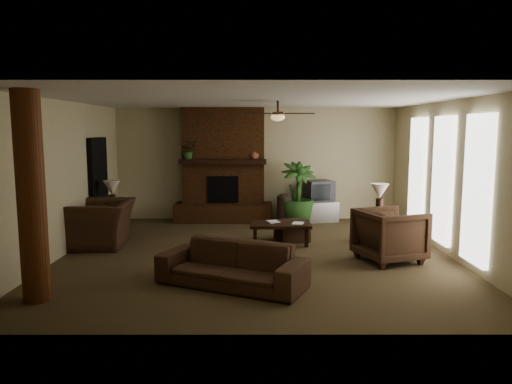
{
  "coord_description": "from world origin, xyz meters",
  "views": [
    {
      "loc": [
        -0.01,
        -8.63,
        2.3
      ],
      "look_at": [
        0.0,
        0.4,
        1.1
      ],
      "focal_mm": 33.74,
      "sensor_mm": 36.0,
      "label": 1
    }
  ],
  "objects_px": {
    "coffee_table": "(280,226)",
    "lamp_left": "(112,190)",
    "side_table_right": "(376,229)",
    "armchair_right": "(390,233)",
    "sofa": "(232,257)",
    "log_column": "(31,197)",
    "tv_stand": "(319,211)",
    "floor_plant": "(297,207)",
    "floor_vase": "(284,207)",
    "lamp_right": "(380,194)",
    "side_table_left": "(114,224)",
    "armchair_left": "(100,216)",
    "ottoman": "(292,231)"
  },
  "relations": [
    {
      "from": "lamp_left",
      "to": "sofa",
      "type": "bearing_deg",
      "value": -50.51
    },
    {
      "from": "armchair_left",
      "to": "lamp_left",
      "type": "xyz_separation_m",
      "value": [
        0.01,
        0.82,
        0.41
      ]
    },
    {
      "from": "floor_vase",
      "to": "lamp_right",
      "type": "distance_m",
      "value": 2.59
    },
    {
      "from": "floor_vase",
      "to": "side_table_left",
      "type": "distance_m",
      "value": 3.9
    },
    {
      "from": "log_column",
      "to": "side_table_left",
      "type": "xyz_separation_m",
      "value": [
        -0.08,
        3.84,
        -1.12
      ]
    },
    {
      "from": "armchair_right",
      "to": "lamp_left",
      "type": "distance_m",
      "value": 5.75
    },
    {
      "from": "log_column",
      "to": "lamp_left",
      "type": "distance_m",
      "value": 3.92
    },
    {
      "from": "tv_stand",
      "to": "side_table_left",
      "type": "height_order",
      "value": "side_table_left"
    },
    {
      "from": "log_column",
      "to": "coffee_table",
      "type": "bearing_deg",
      "value": 42.72
    },
    {
      "from": "side_table_left",
      "to": "ottoman",
      "type": "bearing_deg",
      "value": -5.22
    },
    {
      "from": "tv_stand",
      "to": "side_table_right",
      "type": "bearing_deg",
      "value": -83.16
    },
    {
      "from": "armchair_right",
      "to": "tv_stand",
      "type": "distance_m",
      "value": 3.71
    },
    {
      "from": "floor_vase",
      "to": "side_table_right",
      "type": "distance_m",
      "value": 2.49
    },
    {
      "from": "armchair_left",
      "to": "coffee_table",
      "type": "xyz_separation_m",
      "value": [
        3.55,
        0.1,
        -0.22
      ]
    },
    {
      "from": "armchair_left",
      "to": "lamp_right",
      "type": "bearing_deg",
      "value": 88.77
    },
    {
      "from": "armchair_left",
      "to": "lamp_right",
      "type": "height_order",
      "value": "lamp_right"
    },
    {
      "from": "armchair_left",
      "to": "tv_stand",
      "type": "distance_m",
      "value": 5.28
    },
    {
      "from": "armchair_left",
      "to": "armchair_right",
      "type": "bearing_deg",
      "value": 74.29
    },
    {
      "from": "tv_stand",
      "to": "floor_vase",
      "type": "bearing_deg",
      "value": -166.49
    },
    {
      "from": "sofa",
      "to": "coffee_table",
      "type": "relative_size",
      "value": 1.81
    },
    {
      "from": "log_column",
      "to": "ottoman",
      "type": "xyz_separation_m",
      "value": [
        3.69,
        3.49,
        -1.2
      ]
    },
    {
      "from": "coffee_table",
      "to": "lamp_left",
      "type": "bearing_deg",
      "value": 168.46
    },
    {
      "from": "tv_stand",
      "to": "coffee_table",
      "type": "bearing_deg",
      "value": -128.99
    },
    {
      "from": "side_table_left",
      "to": "lamp_right",
      "type": "xyz_separation_m",
      "value": [
        5.51,
        -0.53,
        0.73
      ]
    },
    {
      "from": "armchair_left",
      "to": "floor_vase",
      "type": "distance_m",
      "value": 4.24
    },
    {
      "from": "armchair_right",
      "to": "side_table_left",
      "type": "distance_m",
      "value": 5.69
    },
    {
      "from": "armchair_right",
      "to": "side_table_right",
      "type": "relative_size",
      "value": 1.84
    },
    {
      "from": "side_table_left",
      "to": "lamp_right",
      "type": "height_order",
      "value": "lamp_right"
    },
    {
      "from": "armchair_left",
      "to": "lamp_right",
      "type": "xyz_separation_m",
      "value": [
        5.55,
        0.24,
        0.41
      ]
    },
    {
      "from": "armchair_left",
      "to": "floor_vase",
      "type": "xyz_separation_m",
      "value": [
        3.74,
        2.0,
        -0.16
      ]
    },
    {
      "from": "armchair_left",
      "to": "tv_stand",
      "type": "xyz_separation_m",
      "value": [
        4.65,
        2.48,
        -0.34
      ]
    },
    {
      "from": "floor_plant",
      "to": "side_table_right",
      "type": "bearing_deg",
      "value": -50.8
    },
    {
      "from": "log_column",
      "to": "sofa",
      "type": "xyz_separation_m",
      "value": [
        2.6,
        0.61,
        -0.98
      ]
    },
    {
      "from": "armchair_left",
      "to": "tv_stand",
      "type": "height_order",
      "value": "armchair_left"
    },
    {
      "from": "lamp_right",
      "to": "armchair_left",
      "type": "bearing_deg",
      "value": -177.53
    },
    {
      "from": "sofa",
      "to": "tv_stand",
      "type": "bearing_deg",
      "value": 93.49
    },
    {
      "from": "floor_vase",
      "to": "lamp_right",
      "type": "relative_size",
      "value": 1.18
    },
    {
      "from": "armchair_left",
      "to": "log_column",
      "type": "bearing_deg",
      "value": -1.51
    },
    {
      "from": "floor_plant",
      "to": "floor_vase",
      "type": "bearing_deg",
      "value": -175.12
    },
    {
      "from": "armchair_right",
      "to": "sofa",
      "type": "bearing_deg",
      "value": 96.62
    },
    {
      "from": "sofa",
      "to": "armchair_right",
      "type": "distance_m",
      "value": 2.99
    },
    {
      "from": "coffee_table",
      "to": "side_table_right",
      "type": "height_order",
      "value": "side_table_right"
    },
    {
      "from": "tv_stand",
      "to": "floor_plant",
      "type": "height_order",
      "value": "floor_plant"
    },
    {
      "from": "armchair_left",
      "to": "side_table_right",
      "type": "height_order",
      "value": "armchair_left"
    },
    {
      "from": "floor_plant",
      "to": "lamp_left",
      "type": "height_order",
      "value": "lamp_left"
    },
    {
      "from": "coffee_table",
      "to": "tv_stand",
      "type": "xyz_separation_m",
      "value": [
        1.1,
        2.38,
        -0.12
      ]
    },
    {
      "from": "coffee_table",
      "to": "lamp_left",
      "type": "height_order",
      "value": "lamp_left"
    },
    {
      "from": "floor_plant",
      "to": "armchair_right",
      "type": "bearing_deg",
      "value": -67.2
    },
    {
      "from": "sofa",
      "to": "coffee_table",
      "type": "distance_m",
      "value": 2.7
    },
    {
      "from": "armchair_left",
      "to": "floor_vase",
      "type": "relative_size",
      "value": 1.75
    }
  ]
}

